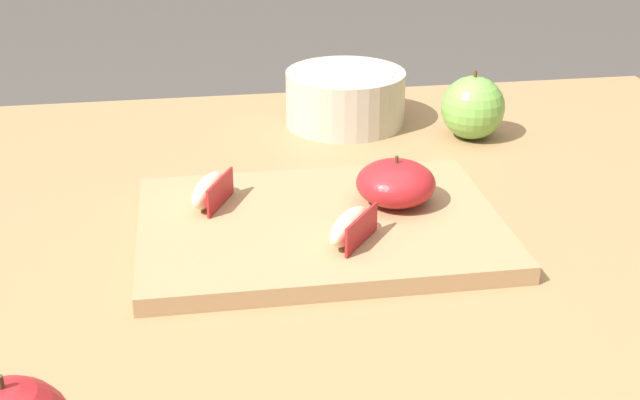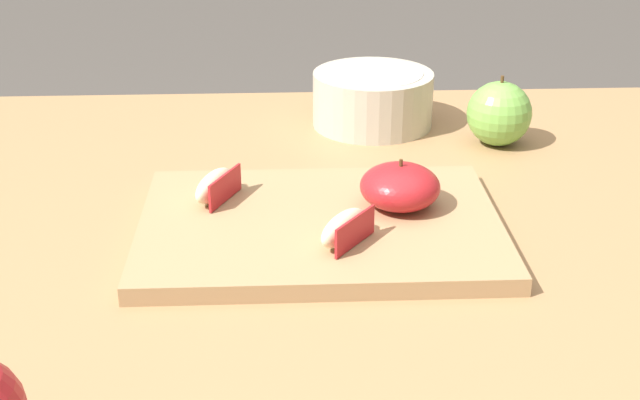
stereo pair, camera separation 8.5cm
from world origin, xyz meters
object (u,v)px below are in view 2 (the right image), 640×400
at_px(apple_wedge_near_knife, 345,228).
at_px(whole_apple_granny_green, 499,114).
at_px(apple_half_skin_up, 400,187).
at_px(ceramic_fruit_bowl, 373,97).
at_px(cutting_board, 320,227).
at_px(apple_wedge_left, 216,186).

distance_m(apple_wedge_near_knife, whole_apple_granny_green, 0.36).
distance_m(apple_half_skin_up, whole_apple_granny_green, 0.26).
bearing_deg(whole_apple_granny_green, ceramic_fruit_bowl, 152.18).
distance_m(apple_wedge_near_knife, ceramic_fruit_bowl, 0.37).
distance_m(cutting_board, apple_wedge_left, 0.12).
distance_m(apple_half_skin_up, ceramic_fruit_bowl, 0.29).
bearing_deg(whole_apple_granny_green, apple_wedge_left, -150.70).
height_order(whole_apple_granny_green, ceramic_fruit_bowl, whole_apple_granny_green).
relative_size(cutting_board, apple_wedge_left, 4.95).
height_order(cutting_board, apple_half_skin_up, apple_half_skin_up).
relative_size(cutting_board, ceramic_fruit_bowl, 2.26).
bearing_deg(whole_apple_granny_green, cutting_board, -134.07).
height_order(cutting_board, apple_wedge_near_knife, apple_wedge_near_knife).
xyz_separation_m(cutting_board, ceramic_fruit_bowl, (0.08, 0.31, 0.03)).
bearing_deg(apple_wedge_left, apple_wedge_near_knife, -39.34).
height_order(apple_wedge_left, apple_wedge_near_knife, same).
xyz_separation_m(cutting_board, whole_apple_granny_green, (0.23, 0.24, 0.03)).
height_order(apple_wedge_left, ceramic_fruit_bowl, ceramic_fruit_bowl).
distance_m(cutting_board, ceramic_fruit_bowl, 0.33).
height_order(cutting_board, apple_wedge_left, apple_wedge_left).
height_order(cutting_board, ceramic_fruit_bowl, ceramic_fruit_bowl).
distance_m(cutting_board, apple_half_skin_up, 0.09).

